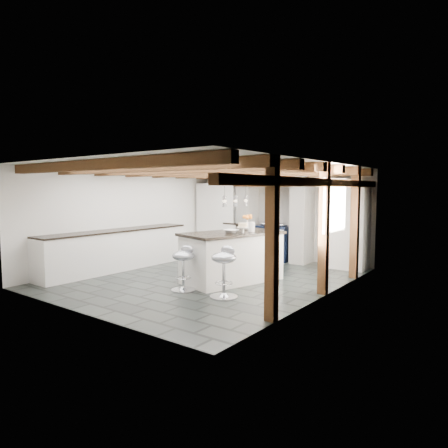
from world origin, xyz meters
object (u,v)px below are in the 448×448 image
Objects in this scene: kitchen_island at (232,256)px; bar_stool_near at (224,266)px; bar_stool_far at (184,263)px; range_cooker at (273,242)px.

kitchen_island reaches higher than bar_stool_near.
kitchen_island reaches higher than bar_stool_far.
range_cooker is 1.21× the size of bar_stool_far.
bar_stool_near is (0.61, -1.08, 0.04)m from kitchen_island.
kitchen_island is 1.24m from bar_stool_near.
kitchen_island is (0.58, -2.65, 0.04)m from range_cooker.
kitchen_island is at bearing 125.03° from bar_stool_near.
range_cooker reaches higher than bar_stool_near.
kitchen_island is at bearing -77.60° from range_cooker.
range_cooker is 1.13× the size of bar_stool_near.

